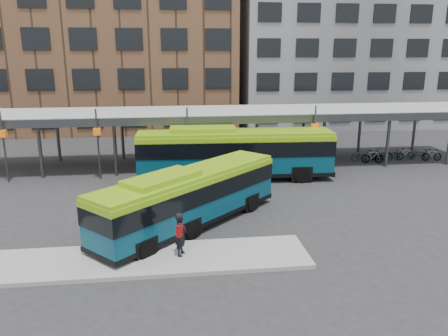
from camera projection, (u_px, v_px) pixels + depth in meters
The scene contains 9 objects.
ground at pixel (257, 228), 21.68m from camera, with size 120.00×120.00×0.00m, color #28282B.
boarding_island at pixel (142, 260), 18.12m from camera, with size 14.00×3.00×0.18m, color gray.
canopy at pixel (224, 114), 32.99m from camera, with size 40.00×6.53×4.80m.
building_brick at pixel (114, 28), 48.31m from camera, with size 26.00×14.00×22.00m, color brown.
building_grey at pixel (339, 38), 51.66m from camera, with size 24.00×14.00×20.00m, color slate.
bus_front at pixel (190, 196), 21.44m from camera, with size 9.58×9.30×3.04m.
bus_rear at pixel (234, 152), 29.52m from camera, with size 13.18×3.37×3.61m.
pedestrian at pixel (181, 234), 18.13m from camera, with size 0.64×0.78×1.86m.
bike_rack at pixel (393, 155), 34.73m from camera, with size 7.29×1.52×1.05m.
Camera 1 is at (-4.13, -19.81, 8.48)m, focal length 35.00 mm.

